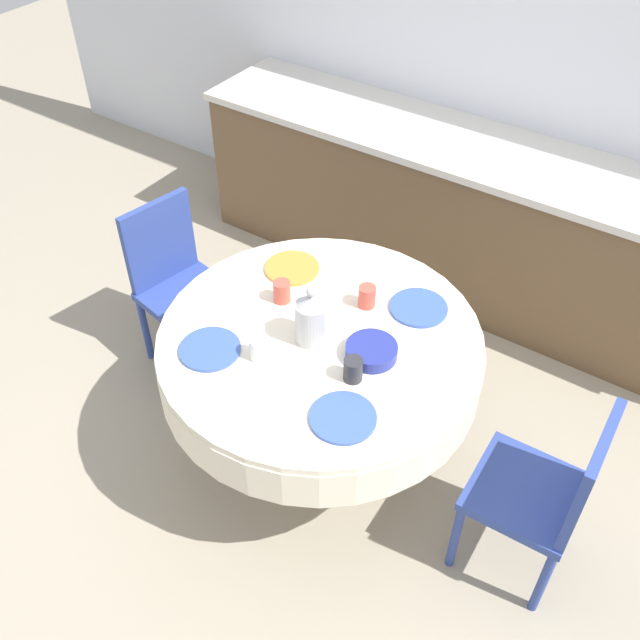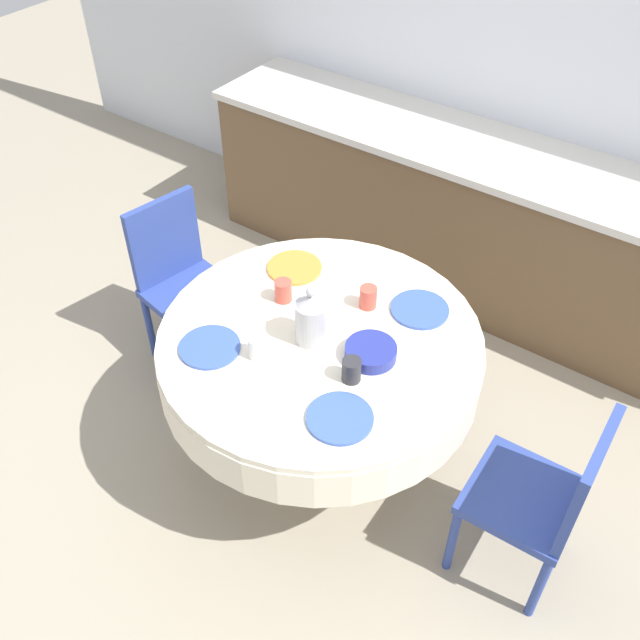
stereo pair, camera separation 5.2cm
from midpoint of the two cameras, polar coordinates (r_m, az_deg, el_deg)
ground_plane at (r=3.38m, az=0.45°, el=-10.76°), size 12.00×12.00×0.00m
wall_back at (r=3.95m, az=17.17°, el=19.87°), size 7.00×0.05×2.60m
kitchen_counter at (r=4.06m, az=12.95°, el=7.54°), size 3.24×0.64×0.90m
dining_table at (r=2.89m, az=0.51°, el=-3.01°), size 1.30×1.30×0.78m
chair_left at (r=2.80m, az=18.18°, el=-13.23°), size 0.41×0.41×0.88m
chair_right at (r=3.59m, az=-10.60°, el=3.40°), size 0.47×0.47×0.88m
plate_near_left at (r=2.77m, az=-8.29°, el=-2.16°), size 0.24×0.24×0.01m
cup_near_left at (r=2.69m, az=-4.44°, el=-2.19°), size 0.07×0.07×0.09m
plate_near_right at (r=2.51m, az=2.19°, el=-7.85°), size 0.24×0.24×0.01m
cup_near_right at (r=2.60m, az=3.11°, el=-4.03°), size 0.07×0.07×0.09m
plate_far_left at (r=3.11m, az=-1.58°, el=4.21°), size 0.24×0.24×0.01m
cup_far_left at (r=2.93m, az=-2.46°, el=2.35°), size 0.07×0.07×0.09m
plate_far_right at (r=2.93m, az=8.49°, el=0.85°), size 0.24×0.24×0.01m
cup_far_right at (r=2.90m, az=4.38°, el=1.83°), size 0.07×0.07×0.09m
coffee_carafe at (r=2.71m, az=-0.16°, el=0.14°), size 0.13×0.13×0.26m
fruit_bowl at (r=2.70m, az=4.63°, el=-2.57°), size 0.20×0.20×0.05m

